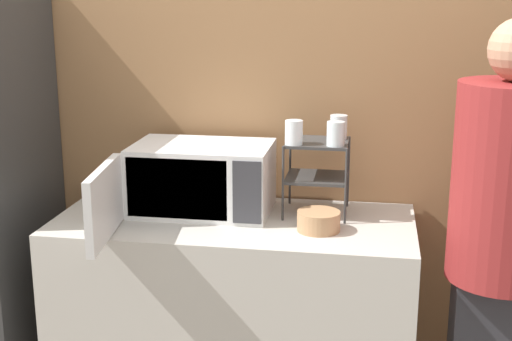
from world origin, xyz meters
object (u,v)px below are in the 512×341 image
(dish_rack, at_px, (317,162))
(person, at_px, (504,232))
(glass_front_left, at_px, (294,132))
(microwave, at_px, (197,179))
(glass_front_right, at_px, (336,134))
(bowl, at_px, (319,221))
(glass_back_right, at_px, (339,127))

(dish_rack, height_order, person, person)
(glass_front_left, bearing_deg, microwave, 178.76)
(glass_front_right, height_order, person, person)
(dish_rack, relative_size, glass_front_left, 3.16)
(microwave, relative_size, person, 0.47)
(glass_front_left, xyz_separation_m, glass_front_right, (0.16, 0.00, 0.00))
(microwave, bearing_deg, dish_rack, 8.12)
(glass_front_left, bearing_deg, person, -12.21)
(dish_rack, bearing_deg, microwave, -171.88)
(glass_front_right, relative_size, bowl, 0.58)
(dish_rack, bearing_deg, bowl, -82.57)
(glass_back_right, bearing_deg, person, -26.95)
(dish_rack, height_order, glass_back_right, glass_back_right)
(microwave, distance_m, glass_back_right, 0.62)
(bowl, bearing_deg, microwave, 163.98)
(glass_back_right, bearing_deg, glass_front_left, -138.77)
(microwave, height_order, person, person)
(dish_rack, distance_m, bowl, 0.28)
(person, bearing_deg, glass_back_right, 153.05)
(bowl, bearing_deg, glass_front_left, 129.79)
(microwave, relative_size, glass_front_left, 8.34)
(microwave, height_order, glass_front_left, glass_front_left)
(dish_rack, distance_m, glass_front_left, 0.18)
(glass_back_right, xyz_separation_m, bowl, (-0.05, -0.28, -0.31))
(microwave, distance_m, dish_rack, 0.49)
(dish_rack, xyz_separation_m, glass_front_right, (0.08, -0.08, 0.13))
(glass_front_right, bearing_deg, glass_front_left, -179.36)
(microwave, relative_size, glass_front_right, 8.34)
(glass_front_left, distance_m, glass_front_right, 0.16)
(microwave, relative_size, dish_rack, 2.64)
(microwave, xyz_separation_m, person, (1.19, -0.18, -0.10))
(glass_back_right, height_order, person, person)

